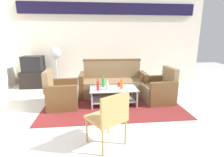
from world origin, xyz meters
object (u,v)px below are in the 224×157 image
at_px(couch, 113,84).
at_px(bottle_orange, 122,84).
at_px(coffee_table, 113,94).
at_px(bottle_red, 98,86).
at_px(wicker_chair, 110,115).
at_px(armchair_right, 159,90).
at_px(armchair_left, 62,95).
at_px(bottle_clear, 107,86).
at_px(bottle_green, 103,82).
at_px(pedestal_fan, 55,55).
at_px(television, 33,64).
at_px(tv_stand, 35,79).
at_px(cup, 119,84).

relative_size(couch, bottle_orange, 6.15).
bearing_deg(coffee_table, bottle_red, -160.59).
distance_m(bottle_red, wicker_chair, 1.47).
distance_m(armchair_right, wicker_chair, 2.18).
distance_m(armchair_left, bottle_clear, 1.08).
relative_size(bottle_green, pedestal_fan, 0.22).
distance_m(couch, television, 2.64).
height_order(couch, coffee_table, couch).
height_order(tv_stand, pedestal_fan, pedestal_fan).
distance_m(armchair_right, cup, 1.00).
relative_size(television, pedestal_fan, 0.49).
relative_size(armchair_left, bottle_green, 3.06).
bearing_deg(bottle_clear, armchair_right, 9.52).
bearing_deg(couch, armchair_left, 30.21).
distance_m(bottle_clear, tv_stand, 2.87).
bearing_deg(bottle_clear, bottle_orange, 12.19).
relative_size(armchair_right, wicker_chair, 1.01).
height_order(armchair_left, bottle_clear, armchair_left).
xyz_separation_m(coffee_table, wicker_chair, (-0.23, -1.59, 0.22)).
relative_size(armchair_left, tv_stand, 1.06).
bearing_deg(tv_stand, bottle_clear, -39.82).
bearing_deg(tv_stand, coffee_table, -36.03).
xyz_separation_m(coffee_table, pedestal_fan, (-1.66, 1.76, 0.74)).
distance_m(bottle_green, tv_stand, 2.64).
bearing_deg(bottle_red, pedestal_fan, 124.42).
bearing_deg(bottle_orange, cup, 97.47).
bearing_deg(television, wicker_chair, 125.67).
distance_m(armchair_left, tv_stand, 2.05).
distance_m(bottle_orange, bottle_clear, 0.35).
height_order(couch, bottle_green, couch).
xyz_separation_m(television, pedestal_fan, (0.69, 0.05, 0.25)).
height_order(bottle_orange, bottle_red, bottle_red).
relative_size(bottle_green, television, 0.45).
xyz_separation_m(couch, wicker_chair, (-0.29, -2.32, 0.18)).
xyz_separation_m(armchair_left, armchair_right, (2.35, 0.08, 0.00)).
bearing_deg(armchair_left, armchair_right, 88.41).
height_order(pedestal_fan, wicker_chair, pedestal_fan).
xyz_separation_m(couch, armchair_right, (1.08, -0.63, -0.03)).
bearing_deg(bottle_green, cup, -0.79).
relative_size(bottle_green, bottle_red, 0.94).
distance_m(armchair_left, bottle_orange, 1.41).
xyz_separation_m(pedestal_fan, wicker_chair, (1.43, -3.35, -0.52)).
bearing_deg(television, bottle_red, 140.12).
bearing_deg(armchair_left, television, -149.65).
distance_m(couch, bottle_clear, 0.90).
distance_m(couch, coffee_table, 0.73).
bearing_deg(coffee_table, tv_stand, 143.97).
xyz_separation_m(armchair_left, bottle_red, (0.84, -0.14, 0.24)).
distance_m(coffee_table, bottle_clear, 0.30).
xyz_separation_m(couch, cup, (0.10, -0.59, 0.14)).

